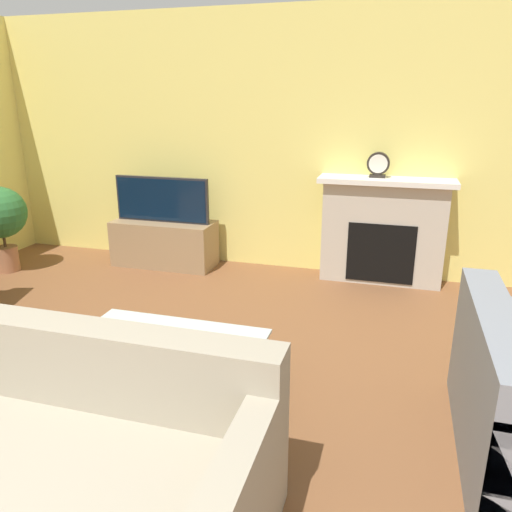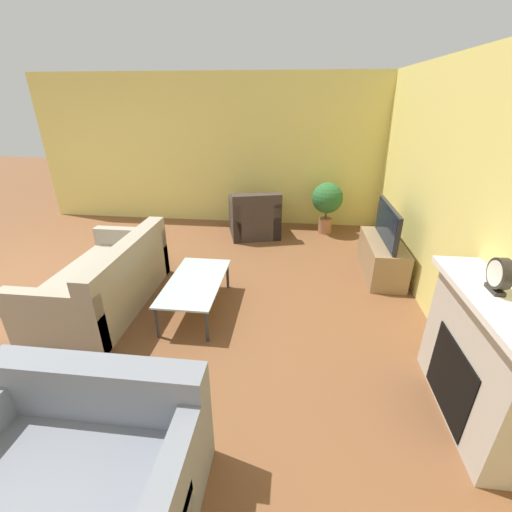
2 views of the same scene
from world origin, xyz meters
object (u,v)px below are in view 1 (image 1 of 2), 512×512
potted_plant (1,217)px  tv (162,200)px  couch_sectional (61,471)px  mantel_clock (378,164)px  coffee_table (169,343)px

potted_plant → tv: bearing=23.1°
couch_sectional → mantel_clock: (1.09, 3.58, 0.91)m
couch_sectional → potted_plant: 3.91m
tv → couch_sectional: size_ratio=0.59×
coffee_table → couch_sectional: bearing=-89.9°
tv → couch_sectional: (1.18, -3.43, -0.47)m
tv → mantel_clock: size_ratio=4.35×
mantel_clock → potted_plant: bearing=-167.9°
couch_sectional → potted_plant: (-2.75, 2.76, 0.32)m
potted_plant → mantel_clock: (3.84, 0.82, 0.59)m
coffee_table → mantel_clock: mantel_clock is taller
couch_sectional → coffee_table: couch_sectional is taller
tv → coffee_table: (1.18, -2.33, -0.40)m
tv → coffee_table: size_ratio=0.91×
tv → potted_plant: tv is taller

